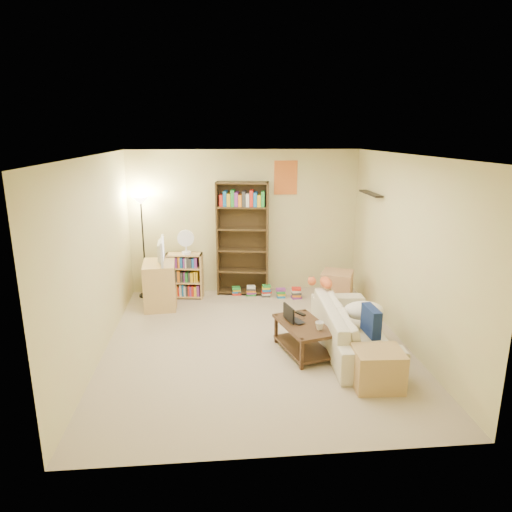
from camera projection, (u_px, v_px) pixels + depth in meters
name	position (u px, v px, depth m)	size (l,w,h in m)	color
room	(256.00, 226.00, 5.77)	(4.50, 4.54, 2.52)	tan
sofa	(353.00, 327.00, 6.02)	(0.86, 2.02, 0.58)	beige
navy_pillow	(371.00, 321.00, 5.54)	(0.38, 0.11, 0.34)	navy
cream_blanket	(364.00, 310.00, 6.02)	(0.54, 0.38, 0.23)	silver
tabby_cat	(324.00, 282.00, 6.65)	(0.46, 0.18, 0.16)	#D55B2D
coffee_table	(303.00, 334.00, 5.88)	(0.72, 1.00, 0.40)	#3D2617
laptop	(298.00, 320.00, 5.94)	(0.31, 0.35, 0.02)	black
laptop_screen	(289.00, 313.00, 5.87)	(0.01, 0.30, 0.20)	white
mug	(319.00, 326.00, 5.66)	(0.12, 0.12, 0.10)	silver
tv_remote	(300.00, 314.00, 6.14)	(0.05, 0.16, 0.02)	black
tv_stand	(160.00, 285.00, 7.43)	(0.50, 0.70, 0.75)	tan
television	(158.00, 251.00, 7.28)	(0.14, 0.69, 0.39)	black
tall_bookshelf	(243.00, 236.00, 7.88)	(0.92, 0.44, 1.97)	#3F2D18
short_bookshelf	(185.00, 276.00, 7.84)	(0.64, 0.32, 0.79)	tan
desk_fan	(186.00, 241.00, 7.64)	(0.28, 0.16, 0.42)	white
floor_lamp	(142.00, 217.00, 7.64)	(0.30, 0.30, 1.75)	black
side_table	(337.00, 288.00, 7.58)	(0.48, 0.48, 0.55)	tan
end_cabinet	(378.00, 369.00, 5.08)	(0.53, 0.45, 0.45)	tan
book_stacks	(267.00, 292.00, 7.95)	(1.18, 0.41, 0.21)	red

